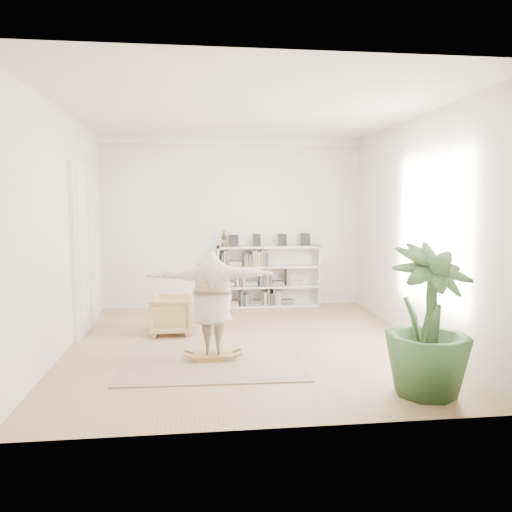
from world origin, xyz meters
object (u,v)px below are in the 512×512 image
(bookshelf, at_px, (268,277))
(person, at_px, (212,300))
(rocker_board, at_px, (213,355))
(armchair, at_px, (171,315))
(houseplant, at_px, (428,320))

(bookshelf, bearing_deg, person, -110.08)
(bookshelf, height_order, rocker_board, bookshelf)
(armchair, bearing_deg, rocker_board, -160.02)
(houseplant, bearing_deg, person, 147.07)
(bookshelf, bearing_deg, armchair, -133.91)
(armchair, xyz_separation_m, person, (0.65, -1.55, 0.54))
(bookshelf, height_order, houseplant, houseplant)
(rocker_board, distance_m, person, 0.79)
(armchair, distance_m, houseplant, 4.40)
(bookshelf, height_order, person, bookshelf)
(armchair, height_order, person, person)
(person, bearing_deg, bookshelf, -108.15)
(person, height_order, houseplant, houseplant)
(bookshelf, distance_m, person, 3.83)
(rocker_board, relative_size, houseplant, 0.32)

